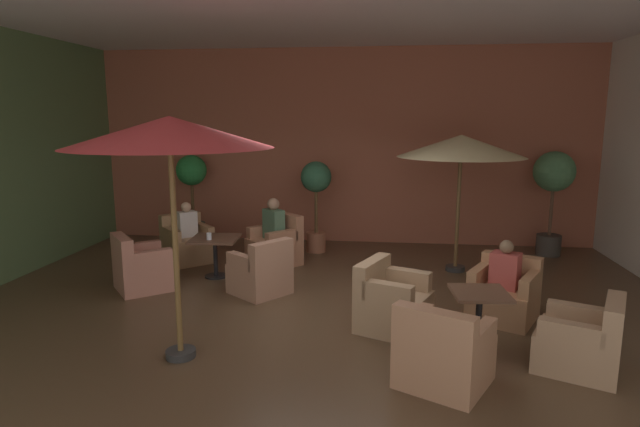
{
  "coord_description": "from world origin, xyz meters",
  "views": [
    {
      "loc": [
        0.84,
        -6.46,
        2.55
      ],
      "look_at": [
        0.0,
        0.43,
        1.27
      ],
      "focal_mm": 29.64,
      "sensor_mm": 36.0,
      "label": 1
    }
  ],
  "objects": [
    {
      "name": "wall_back_brick",
      "position": [
        0.0,
        4.25,
        1.95
      ],
      "size": [
        10.07,
        0.08,
        3.89
      ],
      "primitive_type": "cube",
      "color": "#A65A42",
      "rests_on": "ground_plane"
    },
    {
      "name": "patron_by_window",
      "position": [
        -1.03,
        2.29,
        0.78
      ],
      "size": [
        0.43,
        0.42,
        0.72
      ],
      "color": "#4D6D50",
      "rests_on": "ground_plane"
    },
    {
      "name": "armchair_front_right_south",
      "position": [
        2.87,
        -1.15,
        0.29
      ],
      "size": [
        1.01,
        0.99,
        0.79
      ],
      "color": "tan",
      "rests_on": "ground_plane"
    },
    {
      "name": "potted_tree_mid_left",
      "position": [
        -3.0,
        3.69,
        1.14
      ],
      "size": [
        0.61,
        0.61,
        1.8
      ],
      "color": "#373732",
      "rests_on": "ground_plane"
    },
    {
      "name": "armchair_front_right_north",
      "position": [
        0.96,
        -0.32,
        0.32
      ],
      "size": [
        1.0,
        1.01,
        0.83
      ],
      "color": "tan",
      "rests_on": "ground_plane"
    },
    {
      "name": "iced_drink_cup",
      "position": [
        -1.87,
        1.33,
        0.7
      ],
      "size": [
        0.08,
        0.08,
        0.11
      ],
      "primitive_type": "cylinder",
      "color": "silver",
      "rests_on": "cafe_table_front_left"
    },
    {
      "name": "patron_with_friend",
      "position": [
        2.38,
        0.17,
        0.68
      ],
      "size": [
        0.42,
        0.38,
        0.62
      ],
      "color": "#B2463F",
      "rests_on": "ground_plane"
    },
    {
      "name": "patio_umbrella_center_beige",
      "position": [
        -1.29,
        -1.37,
        2.38
      ],
      "size": [
        2.09,
        2.09,
        2.56
      ],
      "color": "#2D2D2D",
      "rests_on": "ground_plane"
    },
    {
      "name": "armchair_front_left_west",
      "position": [
        -2.72,
        0.73,
        0.32
      ],
      "size": [
        1.06,
        1.05,
        0.85
      ],
      "color": "tan",
      "rests_on": "ground_plane"
    },
    {
      "name": "armchair_front_right_east",
      "position": [
        1.44,
        -1.64,
        0.31
      ],
      "size": [
        1.04,
        1.04,
        0.84
      ],
      "color": "tan",
      "rests_on": "ground_plane"
    },
    {
      "name": "patio_umbrella_tall_red",
      "position": [
        2.06,
        2.3,
        2.07
      ],
      "size": [
        2.06,
        2.06,
        2.26
      ],
      "color": "#2D2D2D",
      "rests_on": "ground_plane"
    },
    {
      "name": "patron_blue_shirt",
      "position": [
        -2.6,
        2.3,
        0.73
      ],
      "size": [
        0.38,
        0.38,
        0.61
      ],
      "color": "silver",
      "rests_on": "ground_plane"
    },
    {
      "name": "armchair_front_left_north",
      "position": [
        -0.9,
        0.76,
        0.31
      ],
      "size": [
        1.0,
        1.0,
        0.83
      ],
      "color": "tan",
      "rests_on": "ground_plane"
    },
    {
      "name": "cafe_table_front_right",
      "position": [
        1.92,
        -0.72,
        0.46
      ],
      "size": [
        0.65,
        0.65,
        0.65
      ],
      "color": "black",
      "rests_on": "ground_plane"
    },
    {
      "name": "potted_tree_mid_right",
      "position": [
        3.92,
        3.56,
        1.34
      ],
      "size": [
        0.74,
        0.74,
        1.93
      ],
      "color": "#3D3731",
      "rests_on": "ground_plane"
    },
    {
      "name": "cafe_table_front_left",
      "position": [
        -1.82,
        1.48,
        0.51
      ],
      "size": [
        0.79,
        0.79,
        0.65
      ],
      "color": "black",
      "rests_on": "ground_plane"
    },
    {
      "name": "potted_tree_left_corner",
      "position": [
        -0.42,
        3.29,
        1.18
      ],
      "size": [
        0.58,
        0.58,
        1.73
      ],
      "color": "#A36145",
      "rests_on": "ground_plane"
    },
    {
      "name": "armchair_front_right_west",
      "position": [
        2.4,
        0.21,
        0.3
      ],
      "size": [
        1.03,
        1.05,
        0.78
      ],
      "color": "tan",
      "rests_on": "ground_plane"
    },
    {
      "name": "armchair_front_left_east",
      "position": [
        -1.0,
        2.31,
        0.33
      ],
      "size": [
        1.05,
        1.05,
        0.87
      ],
      "color": "#B97958",
      "rests_on": "ground_plane"
    },
    {
      "name": "armchair_front_left_south",
      "position": [
        -2.62,
        2.33,
        0.31
      ],
      "size": [
        1.07,
        1.08,
        0.83
      ],
      "color": "tan",
      "rests_on": "ground_plane"
    },
    {
      "name": "ground_plane",
      "position": [
        0.0,
        0.0,
        -0.01
      ],
      "size": [
        10.07,
        8.57,
        0.02
      ],
      "primitive_type": "cube",
      "color": "#513A27"
    }
  ]
}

